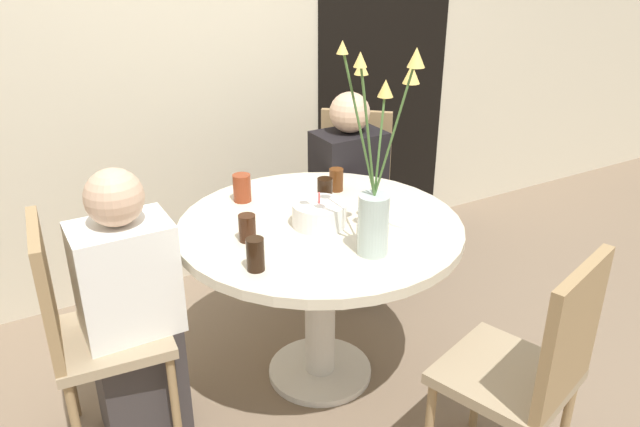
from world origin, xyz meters
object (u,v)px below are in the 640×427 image
side_plate (406,218)px  drink_glass_2 (242,188)px  drink_glass_0 (325,193)px  flower_vase (377,187)px  drink_glass_4 (255,254)px  chair_near_front (531,366)px  drink_glass_1 (336,180)px  person_guest (348,202)px  chair_left_flank (85,324)px  birthday_cake (319,214)px  person_boy (132,317)px  chair_far_back (352,187)px  drink_glass_3 (247,228)px

side_plate → drink_glass_2: (-0.49, 0.50, 0.05)m
drink_glass_0 → drink_glass_2: bearing=139.1°
flower_vase → drink_glass_2: (-0.23, 0.66, -0.19)m
drink_glass_4 → chair_near_front: bearing=-44.9°
drink_glass_0 → drink_glass_1: bearing=44.7°
side_plate → person_guest: (0.18, 0.72, -0.24)m
chair_left_flank → birthday_cake: (0.90, -0.10, 0.26)m
person_boy → birthday_cake: bearing=-6.5°
flower_vase → person_boy: 1.01m
chair_left_flank → chair_near_front: bearing=-123.4°
drink_glass_0 → person_guest: bearing=48.3°
birthday_cake → drink_glass_4: size_ratio=1.79×
side_plate → drink_glass_0: drink_glass_0 is taller
chair_left_flank → drink_glass_2: chair_left_flank is taller
drink_glass_1 → person_guest: size_ratio=0.09×
chair_near_front → drink_glass_4: chair_near_front is taller
chair_far_back → person_boy: (-1.35, -0.62, -0.02)m
flower_vase → drink_glass_2: flower_vase is taller
person_boy → chair_far_back: bearing=24.8°
drink_glass_3 → birthday_cake: bearing=-3.6°
chair_left_flank → drink_glass_4: bearing=-113.9°
drink_glass_1 → person_guest: 0.50m
side_plate → drink_glass_0: bearing=129.9°
birthday_cake → drink_glass_2: (-0.17, 0.37, 0.01)m
chair_left_flank → side_plate: bearing=-95.4°
person_guest → drink_glass_0: bearing=-131.7°
flower_vase → person_boy: size_ratio=0.69×
side_plate → drink_glass_3: drink_glass_3 is taller
drink_glass_0 → person_guest: (0.40, 0.45, -0.30)m
chair_near_front → drink_glass_1: chair_near_front is taller
chair_near_front → person_guest: (0.21, 1.44, -0.02)m
chair_near_front → flower_vase: flower_vase is taller
side_plate → person_boy: person_boy is taller
chair_near_front → drink_glass_0: bearing=-97.1°
drink_glass_0 → chair_far_back: bearing=48.5°
chair_far_back → drink_glass_3: chair_far_back is taller
chair_left_flank → drink_glass_2: (0.73, 0.27, 0.27)m
drink_glass_0 → drink_glass_3: bearing=-163.6°
chair_left_flank → drink_glass_3: bearing=-92.4°
chair_left_flank → drink_glass_4: (0.54, -0.30, 0.27)m
drink_glass_1 → side_plate: bearing=-78.0°
chair_far_back → drink_glass_1: 0.63m
drink_glass_1 → chair_near_front: bearing=-87.3°
drink_glass_1 → drink_glass_3: 0.60m
flower_vase → drink_glass_2: 0.72m
chair_far_back → drink_glass_2: size_ratio=7.80×
drink_glass_4 → person_guest: person_guest is taller
chair_far_back → drink_glass_2: bearing=-115.6°
chair_left_flank → drink_glass_3: size_ratio=8.96×
chair_far_back → birthday_cake: (-0.61, -0.71, 0.26)m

